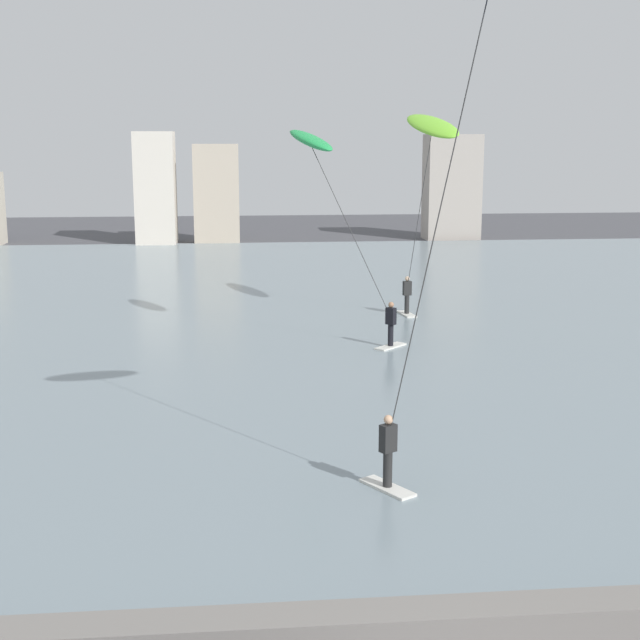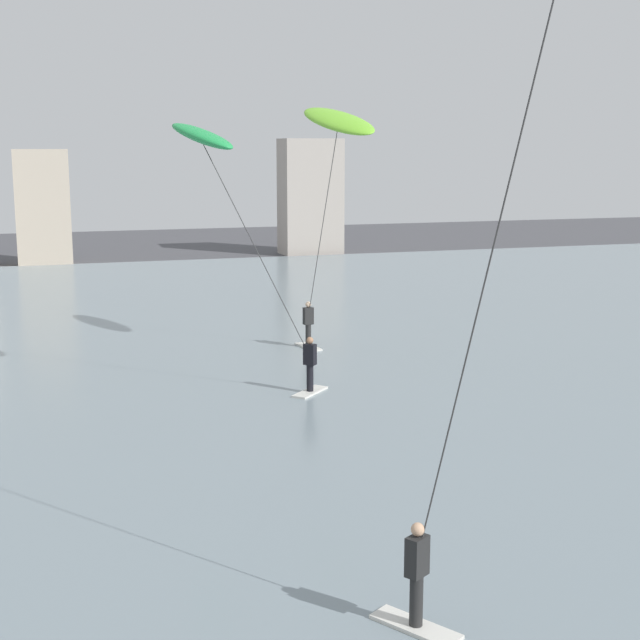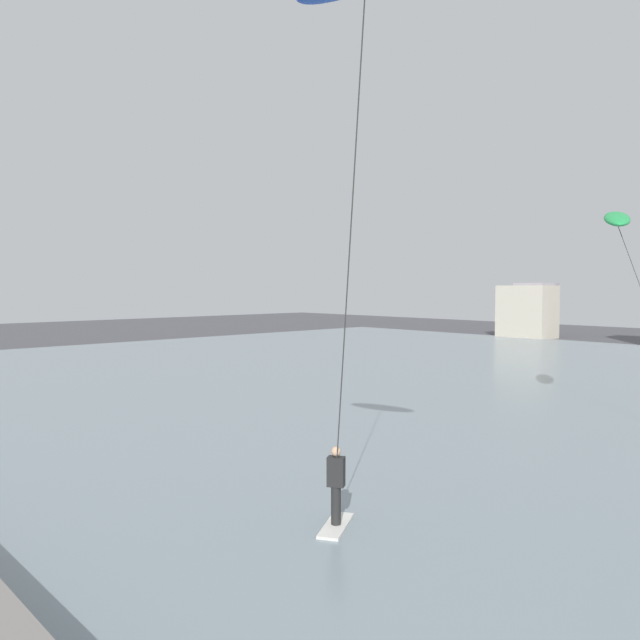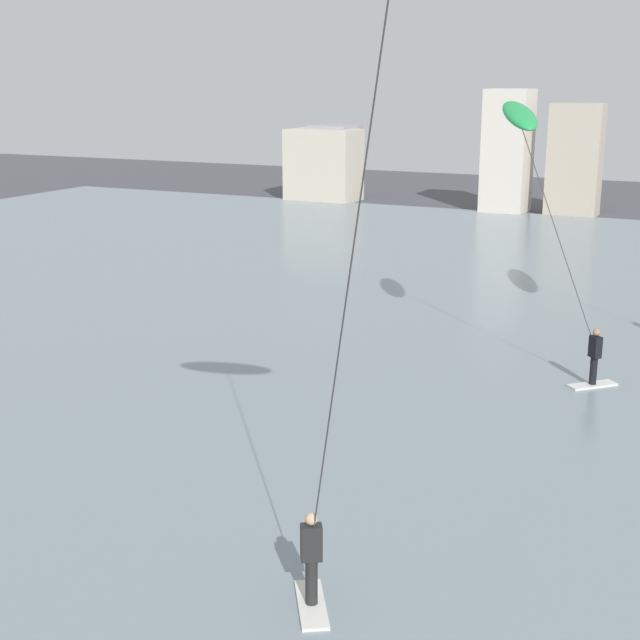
% 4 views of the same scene
% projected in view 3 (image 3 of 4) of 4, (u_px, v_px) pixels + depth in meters
% --- Properties ---
extents(kitesurfer_blue, '(3.68, 2.27, 10.33)m').
position_uv_depth(kitesurfer_blue, '(362.00, 40.00, 10.65)').
color(kitesurfer_blue, silver).
rests_on(kitesurfer_blue, water_bay).
extents(kitesurfer_green, '(4.38, 3.34, 7.81)m').
position_uv_depth(kitesurfer_green, '(625.00, 242.00, 22.03)').
color(kitesurfer_green, silver).
rests_on(kitesurfer_green, water_bay).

